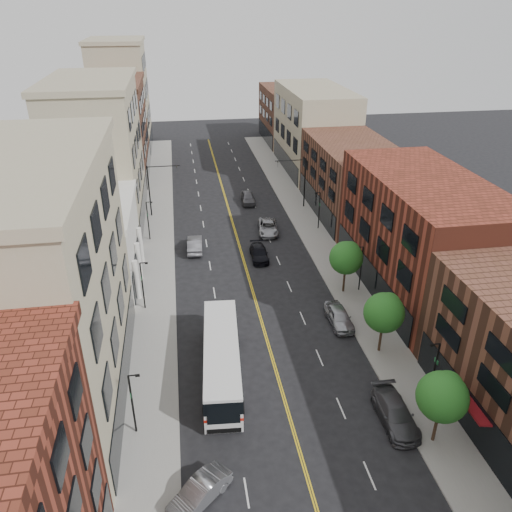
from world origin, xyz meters
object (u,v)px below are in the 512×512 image
car_lane_behind (195,244)px  city_bus (222,357)px  car_lane_a (259,253)px  car_lane_c (248,198)px  car_lane_b (268,227)px  car_parked_mid (395,413)px  car_angle_b (199,492)px  car_parked_far (339,317)px

car_lane_behind → city_bus: bearing=95.3°
car_lane_a → car_lane_c: car_lane_c is taller
car_lane_a → car_lane_b: size_ratio=0.87×
car_lane_c → city_bus: bearing=-98.8°
city_bus → car_lane_b: size_ratio=2.35×
car_parked_mid → car_lane_behind: (-12.90, 30.03, 0.03)m
car_lane_behind → car_lane_b: 10.43m
car_angle_b → car_parked_far: car_parked_far is taller
car_angle_b → car_lane_c: bearing=126.8°
car_lane_c → car_parked_far: bearing=-80.5°
car_lane_b → car_lane_behind: bearing=-151.6°
car_parked_mid → car_lane_behind: bearing=114.2°
car_lane_b → car_lane_c: (-1.07, 11.02, 0.06)m
car_lane_behind → car_parked_far: bearing=128.2°
city_bus → car_lane_a: city_bus is taller
car_angle_b → car_lane_a: (8.75, 30.97, -0.04)m
car_parked_mid → car_angle_b: bearing=-162.6°
city_bus → car_lane_b: bearing=76.5°
car_angle_b → car_parked_far: bearing=98.3°
city_bus → car_lane_a: (6.30, 19.88, -1.20)m
car_parked_mid → car_lane_b: car_parked_mid is taller
car_lane_behind → car_lane_a: car_lane_behind is taller
car_lane_behind → car_lane_c: car_lane_behind is taller
car_parked_mid → car_parked_far: 12.44m
car_parked_far → car_lane_behind: (-12.61, 17.60, 0.01)m
car_angle_b → car_lane_b: size_ratio=0.82×
car_lane_a → car_lane_b: bearing=72.8°
car_lane_a → city_bus: bearing=-106.4°
car_angle_b → car_parked_far: (13.99, 16.67, 0.08)m
car_parked_mid → car_lane_c: car_lane_c is taller
car_parked_mid → car_lane_c: bearing=96.4°
car_parked_far → car_lane_b: 21.59m
car_angle_b → car_lane_behind: (1.38, 34.26, 0.09)m
car_angle_b → car_parked_mid: size_ratio=0.81×
car_angle_b → car_lane_c: size_ratio=0.93×
car_angle_b → car_lane_c: 50.09m
city_bus → car_angle_b: city_bus is taller
car_parked_mid → car_lane_b: 33.98m
city_bus → car_lane_behind: city_bus is taller
car_lane_a → car_lane_b: (2.34, 7.09, 0.07)m
city_bus → car_lane_b: 28.34m
car_lane_c → car_lane_b: bearing=-82.0°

